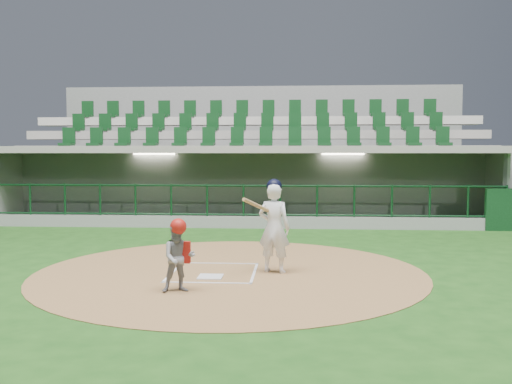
# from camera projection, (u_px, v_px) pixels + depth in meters

# --- Properties ---
(ground) EXTENTS (120.00, 120.00, 0.00)m
(ground) POSITION_uv_depth(u_px,v_px,m) (216.00, 270.00, 10.79)
(ground) COLOR #194413
(ground) RESTS_ON ground
(dirt_circle) EXTENTS (7.20, 7.20, 0.01)m
(dirt_circle) POSITION_uv_depth(u_px,v_px,m) (230.00, 272.00, 10.57)
(dirt_circle) COLOR brown
(dirt_circle) RESTS_ON ground
(home_plate) EXTENTS (0.43, 0.43, 0.02)m
(home_plate) POSITION_uv_depth(u_px,v_px,m) (210.00, 277.00, 10.09)
(home_plate) COLOR silver
(home_plate) RESTS_ON dirt_circle
(batter_box_chalk) EXTENTS (1.55, 1.80, 0.01)m
(batter_box_chalk) POSITION_uv_depth(u_px,v_px,m) (214.00, 272.00, 10.49)
(batter_box_chalk) COLOR white
(batter_box_chalk) RESTS_ON ground
(dugout_structure) EXTENTS (16.40, 3.70, 3.00)m
(dugout_structure) POSITION_uv_depth(u_px,v_px,m) (251.00, 191.00, 18.50)
(dugout_structure) COLOR slate
(dugout_structure) RESTS_ON ground
(seating_deck) EXTENTS (17.00, 6.72, 5.15)m
(seating_deck) POSITION_uv_depth(u_px,v_px,m) (255.00, 173.00, 21.55)
(seating_deck) COLOR slate
(seating_deck) RESTS_ON ground
(batter) EXTENTS (0.88, 0.92, 1.73)m
(batter) POSITION_uv_depth(u_px,v_px,m) (274.00, 226.00, 10.45)
(batter) COLOR white
(batter) RESTS_ON dirt_circle
(catcher) EXTENTS (0.63, 0.56, 1.17)m
(catcher) POSITION_uv_depth(u_px,v_px,m) (179.00, 255.00, 9.01)
(catcher) COLOR gray
(catcher) RESTS_ON dirt_circle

